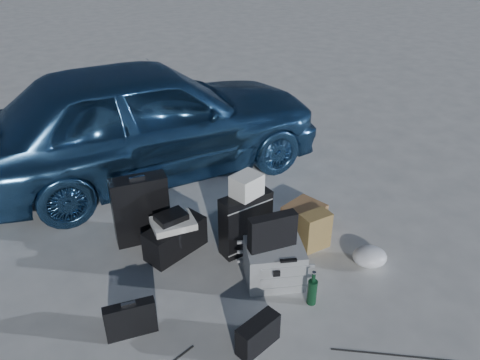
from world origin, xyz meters
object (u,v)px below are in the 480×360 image
object	(u,v)px
cardboard_box	(304,218)
green_bottle	(312,288)
duffel_bag	(175,238)
briefcase	(131,320)
car	(148,119)
pelican_case	(274,263)
suitcase_right	(246,223)
suitcase_left	(141,210)

from	to	relation	value
cardboard_box	green_bottle	xyz separation A→B (m)	(-0.55, -0.91, 0.02)
duffel_bag	green_bottle	size ratio (longest dim) A/B	1.90
briefcase	cardboard_box	bearing A→B (deg)	23.50
green_bottle	car	bearing A→B (deg)	98.35
pelican_case	suitcase_right	bearing A→B (deg)	111.04
suitcase_left	green_bottle	world-z (taller)	suitcase_left
car	duffel_bag	bearing A→B (deg)	169.40
cardboard_box	green_bottle	world-z (taller)	green_bottle
pelican_case	duffel_bag	xyz separation A→B (m)	(-0.62, 0.79, -0.03)
briefcase	suitcase_left	size ratio (longest dim) A/B	0.56
briefcase	green_bottle	bearing A→B (deg)	-6.51
pelican_case	duffel_bag	bearing A→B (deg)	148.58
pelican_case	suitcase_right	distance (m)	0.53
car	cardboard_box	size ratio (longest dim) A/B	11.30
duffel_bag	pelican_case	bearing A→B (deg)	-72.09
duffel_bag	cardboard_box	xyz separation A→B (m)	(1.30, -0.27, -0.01)
green_bottle	cardboard_box	bearing A→B (deg)	58.94
pelican_case	suitcase_left	xyz separation A→B (m)	(-0.83, 1.13, 0.17)
suitcase_left	green_bottle	size ratio (longest dim) A/B	2.18
car	cardboard_box	xyz separation A→B (m)	(0.97, -1.94, -0.58)
cardboard_box	suitcase_left	bearing A→B (deg)	157.86
pelican_case	car	bearing A→B (deg)	117.02
briefcase	car	bearing A→B (deg)	76.16
pelican_case	suitcase_left	size ratio (longest dim) A/B	0.71
briefcase	cardboard_box	distance (m)	2.05
pelican_case	duffel_bag	world-z (taller)	pelican_case
suitcase_right	duffel_bag	xyz separation A→B (m)	(-0.61, 0.27, -0.15)
car	green_bottle	xyz separation A→B (m)	(0.42, -2.85, -0.56)
suitcase_right	green_bottle	xyz separation A→B (m)	(0.13, -0.91, -0.14)
pelican_case	green_bottle	xyz separation A→B (m)	(0.13, -0.40, -0.02)
car	cardboard_box	distance (m)	2.24
cardboard_box	car	bearing A→B (deg)	116.57
briefcase	green_bottle	distance (m)	1.47
suitcase_left	cardboard_box	size ratio (longest dim) A/B	1.87
suitcase_right	briefcase	bearing A→B (deg)	-163.99
pelican_case	cardboard_box	bearing A→B (deg)	57.51
suitcase_right	duffel_bag	size ratio (longest dim) A/B	1.00
briefcase	duffel_bag	world-z (taller)	same
car	pelican_case	size ratio (longest dim) A/B	8.51
car	pelican_case	bearing A→B (deg)	-172.59
suitcase_right	suitcase_left	bearing A→B (deg)	136.82
suitcase_right	cardboard_box	xyz separation A→B (m)	(0.68, 0.00, -0.16)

